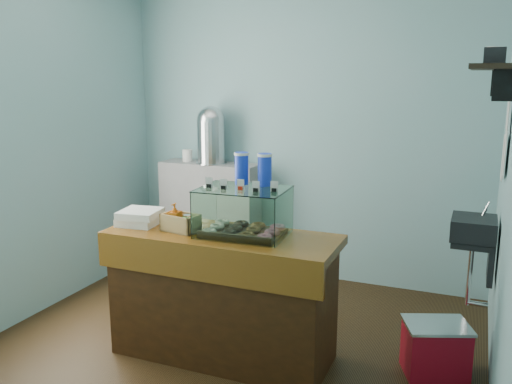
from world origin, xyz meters
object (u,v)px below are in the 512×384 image
at_px(counter, 222,295).
at_px(red_cooler, 435,349).
at_px(display_case, 246,208).
at_px(coffee_urn, 211,134).

bearing_deg(counter, red_cooler, 12.51).
height_order(display_case, coffee_urn, coffee_urn).
bearing_deg(coffee_urn, red_cooler, -28.62).
height_order(counter, coffee_urn, coffee_urn).
xyz_separation_m(display_case, coffee_urn, (-1.02, 1.49, 0.32)).
height_order(coffee_urn, red_cooler, coffee_urn).
distance_m(display_case, red_cooler, 1.56).
bearing_deg(coffee_urn, counter, -60.85).
bearing_deg(counter, display_case, 24.90).
bearing_deg(display_case, counter, -158.17).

